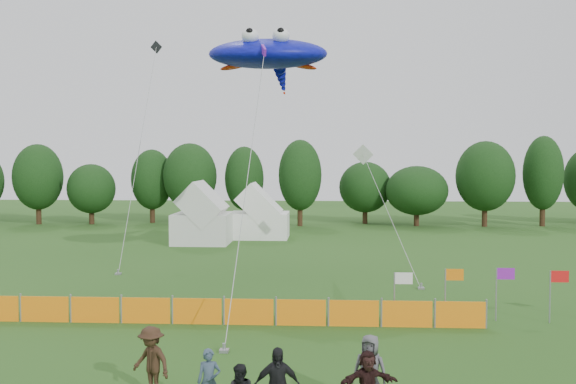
# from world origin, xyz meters

# --- Properties ---
(treeline) EXTENTS (104.57, 8.78, 8.36)m
(treeline) POSITION_xyz_m (1.61, 44.93, 4.18)
(treeline) COLOR #382314
(treeline) RESTS_ON ground
(tent_left) EXTENTS (4.21, 4.21, 3.71)m
(tent_left) POSITION_xyz_m (-7.83, 31.18, 1.87)
(tent_left) COLOR silver
(tent_left) RESTS_ON ground
(tent_right) EXTENTS (4.73, 3.78, 3.34)m
(tent_right) POSITION_xyz_m (-3.91, 34.71, 1.68)
(tent_right) COLOR white
(tent_right) RESTS_ON ground
(barrier_fence) EXTENTS (19.90, 0.06, 1.00)m
(barrier_fence) POSITION_xyz_m (-2.61, 7.85, 0.50)
(barrier_fence) COLOR orange
(barrier_fence) RESTS_ON ground
(flag_row) EXTENTS (8.73, 0.47, 2.29)m
(flag_row) POSITION_xyz_m (8.23, 8.86, 1.42)
(flag_row) COLOR gray
(flag_row) RESTS_ON ground
(spectator_a) EXTENTS (0.63, 0.44, 1.63)m
(spectator_a) POSITION_xyz_m (-1.60, -0.69, 0.81)
(spectator_a) COLOR #344556
(spectator_a) RESTS_ON ground
(spectator_c) EXTENTS (1.41, 1.22, 1.89)m
(spectator_c) POSITION_xyz_m (-3.35, 0.37, 0.95)
(spectator_c) COLOR #342115
(spectator_c) RESTS_ON ground
(spectator_e) EXTENTS (1.06, 0.88, 1.86)m
(spectator_e) POSITION_xyz_m (2.44, 0.00, 0.93)
(spectator_e) COLOR #4F4E53
(spectator_e) RESTS_ON ground
(spectator_f) EXTENTS (1.53, 0.77, 1.58)m
(spectator_f) POSITION_xyz_m (2.36, -0.46, 0.79)
(spectator_f) COLOR black
(spectator_f) RESTS_ON ground
(stingray_kite) EXTENTS (6.33, 21.30, 12.92)m
(stingray_kite) POSITION_xyz_m (-1.64, 17.71, 11.77)
(stingray_kite) COLOR #0D11C1
(stingray_kite) RESTS_ON ground
(small_kite_white) EXTENTS (3.06, 10.29, 7.30)m
(small_kite_white) POSITION_xyz_m (4.33, 22.42, 4.95)
(small_kite_white) COLOR silver
(small_kite_white) RESTS_ON ground
(small_kite_dark) EXTENTS (1.29, 11.46, 14.75)m
(small_kite_dark) POSITION_xyz_m (-10.41, 24.65, 8.50)
(small_kite_dark) COLOR black
(small_kite_dark) RESTS_ON ground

